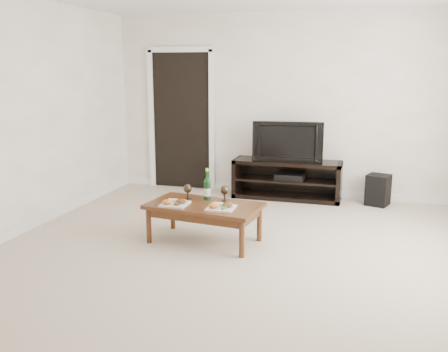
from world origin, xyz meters
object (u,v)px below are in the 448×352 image
Objects in this scene: media_console at (287,180)px; television at (288,141)px; coffee_table at (204,223)px; subwoofer at (378,190)px.

television is at bearing 180.00° from media_console.
media_console is 2.12m from coffee_table.
coffee_table is at bearing -111.35° from television.
television is (-0.00, 0.00, 0.55)m from media_console.
subwoofer is (1.24, 0.00, -0.07)m from media_console.
subwoofer and coffee_table have the same top height.
media_console is 1.56× the size of television.
coffee_table is (-0.55, -2.05, -0.62)m from television.
media_console is 3.61× the size of subwoofer.
television is at bearing -161.59° from subwoofer.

